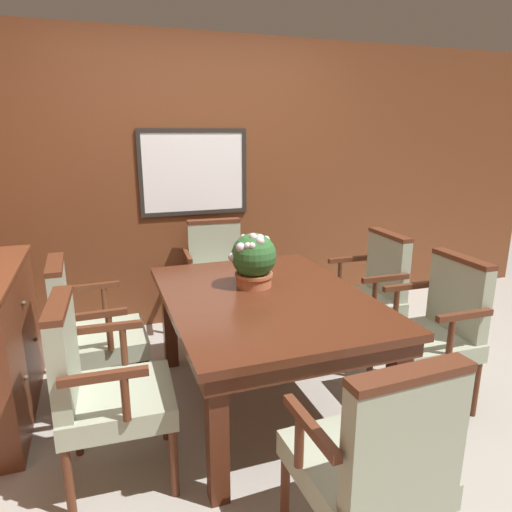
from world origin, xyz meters
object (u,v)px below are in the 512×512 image
object	(u,v)px
dining_table	(264,309)
chair_left_far	(88,328)
chair_head_far	(218,273)
chair_right_near	(436,326)
chair_right_far	(369,290)
potted_plant	(254,259)
chair_head_near	(376,458)
chair_left_near	(100,384)

from	to	relation	value
dining_table	chair_left_far	size ratio (longest dim) A/B	1.66
dining_table	chair_head_far	distance (m)	1.19
chair_right_near	chair_right_far	xyz separation A→B (m)	(-0.02, 0.71, 0.00)
dining_table	chair_head_far	size ratio (longest dim) A/B	1.66
chair_head_far	potted_plant	bearing A→B (deg)	-87.64
dining_table	chair_right_near	world-z (taller)	chair_right_near
dining_table	potted_plant	distance (m)	0.32
chair_right_near	potted_plant	xyz separation A→B (m)	(-1.01, 0.50, 0.39)
chair_right_far	chair_head_far	bearing A→B (deg)	-128.32
dining_table	chair_head_far	world-z (taller)	chair_head_far
dining_table	chair_right_far	size ratio (longest dim) A/B	1.66
dining_table	chair_head_near	world-z (taller)	chair_head_near
chair_right_far	chair_head_far	size ratio (longest dim) A/B	1.00
chair_left_near	chair_head_far	bearing A→B (deg)	-29.60
chair_left_near	chair_left_far	distance (m)	0.70
chair_left_far	chair_head_near	size ratio (longest dim) A/B	1.00
chair_right_near	chair_head_far	distance (m)	1.81
chair_right_far	potted_plant	xyz separation A→B (m)	(-0.99, -0.20, 0.39)
chair_head_near	potted_plant	bearing A→B (deg)	-92.51
dining_table	chair_right_near	xyz separation A→B (m)	(1.00, -0.33, -0.12)
chair_head_near	chair_left_near	bearing A→B (deg)	-44.74
chair_left_near	chair_head_far	world-z (taller)	same
potted_plant	chair_head_far	bearing A→B (deg)	88.48
chair_right_far	chair_left_near	bearing A→B (deg)	-67.84
dining_table	chair_head_far	xyz separation A→B (m)	(0.02, 1.18, -0.12)
chair_right_far	chair_head_near	bearing A→B (deg)	-30.53
potted_plant	chair_left_near	bearing A→B (deg)	-151.15
chair_head_near	potted_plant	world-z (taller)	potted_plant
chair_left_far	chair_right_near	distance (m)	2.13
chair_right_far	potted_plant	world-z (taller)	potted_plant
chair_right_near	chair_head_far	bearing A→B (deg)	-145.67
chair_right_far	chair_head_far	distance (m)	1.26
chair_left_far	chair_right_near	bearing A→B (deg)	-110.09
dining_table	potted_plant	world-z (taller)	potted_plant
chair_right_near	chair_right_far	world-z (taller)	same
chair_left_near	chair_right_far	world-z (taller)	same
chair_left_far	chair_right_far	bearing A→B (deg)	-90.75
chair_head_near	potted_plant	xyz separation A→B (m)	(0.01, 1.39, 0.39)
dining_table	chair_left_far	world-z (taller)	chair_left_far
dining_table	chair_right_near	bearing A→B (deg)	-18.37
potted_plant	chair_head_near	bearing A→B (deg)	-90.30
chair_head_near	chair_right_far	world-z (taller)	same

